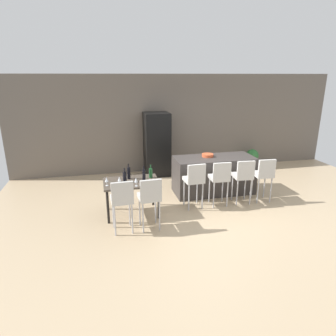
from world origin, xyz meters
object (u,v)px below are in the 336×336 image
object	(u,v)px
dining_table	(131,185)
fruit_bowl	(208,155)
dining_chair_near	(122,198)
potted_plant	(252,157)
bar_chair_right	(243,175)
wine_bottle_inner	(144,175)
wine_glass_far	(136,180)
wine_bottle_end	(129,173)
wine_glass_middle	(107,180)
bar_chair_middle	(220,177)
dining_chair_far	(150,196)
wine_bottle_near	(125,177)
wine_bottle_left	(151,173)
kitchen_island	(214,175)
wine_glass_right	(119,179)
bar_chair_left	(195,179)
bar_chair_far	(264,173)
refrigerator	(157,144)

from	to	relation	value
dining_table	fruit_bowl	distance (m)	2.20
dining_chair_near	potted_plant	bearing A→B (deg)	36.50
bar_chair_right	wine_bottle_inner	world-z (taller)	wine_bottle_inner
wine_glass_far	fruit_bowl	bearing A→B (deg)	31.19
dining_table	wine_glass_far	bearing A→B (deg)	-77.82
wine_bottle_end	wine_glass_middle	xyz separation A→B (m)	(-0.47, -0.32, -0.01)
bar_chair_middle	potted_plant	distance (m)	3.34
dining_table	dining_chair_far	world-z (taller)	dining_chair_far
dining_chair_far	bar_chair_right	bearing A→B (deg)	17.74
dining_chair_far	wine_bottle_near	bearing A→B (deg)	118.19
wine_bottle_end	potted_plant	size ratio (longest dim) A/B	0.56
bar_chair_middle	wine_bottle_near	distance (m)	2.12
bar_chair_right	fruit_bowl	bearing A→B (deg)	121.08
dining_chair_near	wine_bottle_inner	distance (m)	0.94
dining_chair_near	wine_bottle_near	bearing A→B (deg)	80.69
wine_bottle_left	wine_glass_middle	xyz separation A→B (m)	(-0.94, -0.28, 0.01)
dining_chair_near	wine_bottle_near	xyz separation A→B (m)	(0.12, 0.74, 0.16)
kitchen_island	fruit_bowl	distance (m)	0.53
bar_chair_right	wine_glass_right	bearing A→B (deg)	-177.12
dining_chair_far	wine_glass_middle	distance (m)	0.99
wine_glass_right	wine_glass_far	world-z (taller)	same
wine_glass_middle	potted_plant	bearing A→B (deg)	29.64
kitchen_island	dining_chair_far	distance (m)	2.44
dining_table	wine_bottle_near	xyz separation A→B (m)	(-0.13, -0.01, 0.20)
fruit_bowl	wine_glass_middle	bearing A→B (deg)	-157.88
potted_plant	dining_chair_far	bearing A→B (deg)	-140.00
wine_bottle_near	bar_chair_left	bearing A→B (deg)	-0.45
wine_bottle_left	potted_plant	bearing A→B (deg)	32.51
dining_chair_far	wine_glass_right	size ratio (longest dim) A/B	6.03
bar_chair_left	bar_chair_middle	size ratio (longest dim) A/B	1.00
bar_chair_far	wine_bottle_inner	bearing A→B (deg)	179.43
dining_chair_far	kitchen_island	bearing A→B (deg)	39.07
bar_chair_left	bar_chair_far	xyz separation A→B (m)	(1.68, 0.00, 0.00)
wine_bottle_near	wine_glass_far	world-z (taller)	wine_bottle_near
bar_chair_right	refrigerator	xyz separation A→B (m)	(-1.51, 2.53, 0.22)
dining_table	wine_bottle_end	xyz separation A→B (m)	(-0.03, 0.17, 0.21)
bar_chair_far	dining_chair_near	bearing A→B (deg)	-167.59
wine_bottle_near	wine_glass_far	distance (m)	0.35
bar_chair_far	dining_table	xyz separation A→B (m)	(-3.06, 0.03, -0.04)
kitchen_island	wine_glass_right	world-z (taller)	kitchen_island
wine_glass_middle	dining_table	bearing A→B (deg)	16.17
refrigerator	fruit_bowl	bearing A→B (deg)	-59.27
bar_chair_middle	dining_chair_near	size ratio (longest dim) A/B	1.00
kitchen_island	bar_chair_right	xyz separation A→B (m)	(0.39, -0.80, 0.24)
bar_chair_right	bar_chair_left	bearing A→B (deg)	-180.00
dining_chair_far	wine_bottle_end	bearing A→B (deg)	107.67
bar_chair_middle	refrigerator	distance (m)	2.71
bar_chair_right	wine_glass_right	size ratio (longest dim) A/B	6.03
wine_glass_right	potted_plant	bearing A→B (deg)	31.22
wine_bottle_left	wine_bottle_inner	xyz separation A→B (m)	(-0.17, -0.13, 0.01)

